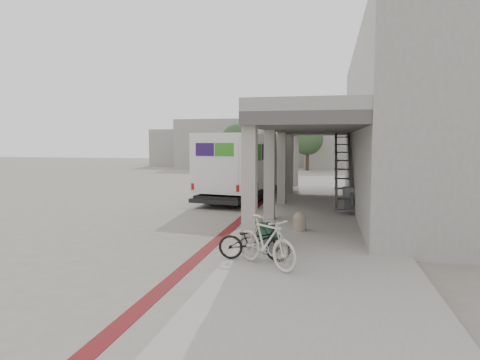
% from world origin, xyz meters
% --- Properties ---
extents(ground, '(120.00, 120.00, 0.00)m').
position_xyz_m(ground, '(0.00, 0.00, 0.00)').
color(ground, slate).
rests_on(ground, ground).
extents(bike_lane_stripe, '(0.35, 40.00, 0.01)m').
position_xyz_m(bike_lane_stripe, '(1.00, 2.00, 0.01)').
color(bike_lane_stripe, '#5E1214').
rests_on(bike_lane_stripe, ground).
extents(sidewalk, '(4.40, 28.00, 0.12)m').
position_xyz_m(sidewalk, '(4.00, 0.00, 0.06)').
color(sidewalk, gray).
rests_on(sidewalk, ground).
extents(transit_building, '(7.60, 17.00, 7.00)m').
position_xyz_m(transit_building, '(6.83, 4.50, 3.40)').
color(transit_building, gray).
rests_on(transit_building, ground).
extents(distant_backdrop, '(28.00, 10.00, 6.50)m').
position_xyz_m(distant_backdrop, '(-2.84, 35.89, 2.70)').
color(distant_backdrop, gray).
rests_on(distant_backdrop, ground).
extents(tree_left, '(3.20, 3.20, 4.80)m').
position_xyz_m(tree_left, '(-5.00, 28.00, 3.18)').
color(tree_left, '#38281C').
rests_on(tree_left, ground).
extents(tree_mid, '(3.20, 3.20, 4.80)m').
position_xyz_m(tree_mid, '(2.00, 30.00, 3.18)').
color(tree_mid, '#38281C').
rests_on(tree_mid, ground).
extents(tree_right, '(3.20, 3.20, 4.80)m').
position_xyz_m(tree_right, '(10.00, 29.00, 3.18)').
color(tree_right, '#38281C').
rests_on(tree_right, ground).
extents(fedex_truck, '(3.64, 8.01, 3.29)m').
position_xyz_m(fedex_truck, '(0.04, 6.40, 1.75)').
color(fedex_truck, black).
rests_on(fedex_truck, ground).
extents(bench, '(0.94, 2.00, 0.46)m').
position_xyz_m(bench, '(2.60, -3.60, 0.45)').
color(bench, slate).
rests_on(bench, sidewalk).
extents(bollard_near, '(0.41, 0.41, 0.61)m').
position_xyz_m(bollard_near, '(2.10, -2.29, 0.43)').
color(bollard_near, gray).
rests_on(bollard_near, sidewalk).
extents(bollard_far, '(0.40, 0.40, 0.60)m').
position_xyz_m(bollard_far, '(3.32, -1.37, 0.42)').
color(bollard_far, gray).
rests_on(bollard_far, sidewalk).
extents(utility_cabinet, '(0.49, 0.62, 0.97)m').
position_xyz_m(utility_cabinet, '(5.00, 2.88, 0.60)').
color(utility_cabinet, slate).
rests_on(utility_cabinet, sidewalk).
extents(bicycle_black, '(1.71, 0.60, 0.90)m').
position_xyz_m(bicycle_black, '(2.50, -5.05, 0.57)').
color(bicycle_black, black).
rests_on(bicycle_black, sidewalk).
extents(bicycle_cream, '(1.79, 1.64, 1.14)m').
position_xyz_m(bicycle_cream, '(2.85, -5.52, 0.69)').
color(bicycle_cream, beige).
rests_on(bicycle_cream, sidewalk).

